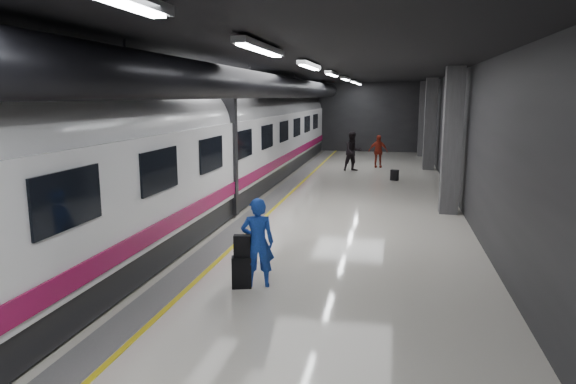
# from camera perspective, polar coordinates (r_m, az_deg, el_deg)

# --- Properties ---
(ground) EXTENTS (40.00, 40.00, 0.00)m
(ground) POSITION_cam_1_polar(r_m,az_deg,el_deg) (15.15, 0.66, -3.20)
(ground) COLOR beige
(ground) RESTS_ON ground
(platform_hall) EXTENTS (10.02, 40.02, 4.51)m
(platform_hall) POSITION_cam_1_polar(r_m,az_deg,el_deg) (15.71, 0.32, 10.32)
(platform_hall) COLOR black
(platform_hall) RESTS_ON ground
(train) EXTENTS (3.05, 38.00, 4.05)m
(train) POSITION_cam_1_polar(r_m,az_deg,el_deg) (15.73, -11.06, 4.77)
(train) COLOR black
(train) RESTS_ON ground
(traveler_main) EXTENTS (0.72, 0.56, 1.74)m
(traveler_main) POSITION_cam_1_polar(r_m,az_deg,el_deg) (9.82, -3.39, -5.63)
(traveler_main) COLOR blue
(traveler_main) RESTS_ON ground
(suitcase_main) EXTENTS (0.42, 0.33, 0.61)m
(suitcase_main) POSITION_cam_1_polar(r_m,az_deg,el_deg) (9.95, -5.19, -8.86)
(suitcase_main) COLOR black
(suitcase_main) RESTS_ON ground
(shoulder_bag) EXTENTS (0.34, 0.23, 0.42)m
(shoulder_bag) POSITION_cam_1_polar(r_m,az_deg,el_deg) (9.81, -5.12, -5.99)
(shoulder_bag) COLOR black
(shoulder_bag) RESTS_ON suitcase_main
(traveler_far_a) EXTENTS (1.16, 1.08, 1.92)m
(traveler_far_a) POSITION_cam_1_polar(r_m,az_deg,el_deg) (25.30, 7.22, 4.49)
(traveler_far_a) COLOR black
(traveler_far_a) RESTS_ON ground
(traveler_far_b) EXTENTS (1.03, 0.56, 1.66)m
(traveler_far_b) POSITION_cam_1_polar(r_m,az_deg,el_deg) (26.85, 9.97, 4.48)
(traveler_far_b) COLOR maroon
(traveler_far_b) RESTS_ON ground
(suitcase_far) EXTENTS (0.38, 0.32, 0.47)m
(suitcase_far) POSITION_cam_1_polar(r_m,az_deg,el_deg) (22.80, 11.75, 1.85)
(suitcase_far) COLOR black
(suitcase_far) RESTS_ON ground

